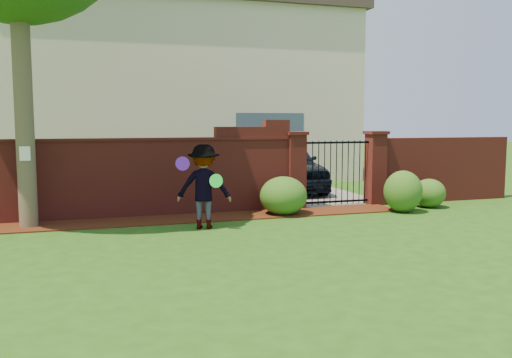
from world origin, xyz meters
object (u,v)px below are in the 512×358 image
object	(u,v)px
man	(203,187)
frisbee_purple	(183,164)
frisbee_green	(216,181)
car	(285,166)

from	to	relation	value
man	frisbee_purple	xyz separation A→B (m)	(-0.44, -0.16, 0.48)
frisbee_purple	man	bearing A→B (deg)	20.33
frisbee_purple	frisbee_green	bearing A→B (deg)	-11.43
car	frisbee_purple	distance (m)	6.48
frisbee_purple	frisbee_green	distance (m)	0.73
car	frisbee_green	bearing A→B (deg)	-119.06
man	frisbee_green	xyz separation A→B (m)	(0.19, -0.29, 0.14)
man	frisbee_green	distance (m)	0.37
frisbee_purple	frisbee_green	size ratio (longest dim) A/B	1.02
frisbee_purple	car	bearing A→B (deg)	51.47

